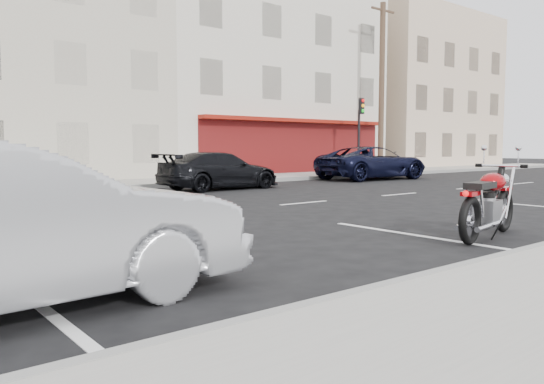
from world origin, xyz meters
The scene contains 10 objects.
ground centered at (0.00, 0.00, 0.00)m, with size 120.00×120.00×0.00m, color black.
curb_near centered at (-5.00, -7.00, 0.08)m, with size 80.00×0.12×0.16m, color gray.
bldg_corner centered at (11.00, 16.30, 6.25)m, with size 14.00×12.00×12.50m, color beige.
bldg_far_east centered at (26.00, 16.30, 5.50)m, with size 12.00×12.00×11.00m, color #CCB195.
utility_pole centered at (15.50, 8.60, 4.74)m, with size 1.80×0.30×9.00m.
traffic_light centered at (13.50, 8.33, 2.56)m, with size 0.26×0.30×3.80m.
fire_hydrant centered at (12.00, 8.50, 0.53)m, with size 0.20×0.20×0.72m.
motorcycle centered at (1.51, -5.68, 0.54)m, with size 2.32×0.85×1.17m.
suv_far centered at (11.24, 5.53, 0.74)m, with size 2.47×5.35×1.49m, color black.
car_far centered at (2.76, 5.16, 0.65)m, with size 1.81×4.45×1.29m, color black.
Camera 1 is at (-7.34, -10.22, 1.47)m, focal length 35.00 mm.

